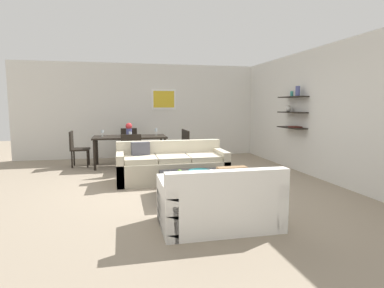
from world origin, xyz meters
The scene contains 20 objects.
ground_plane centered at (0.00, 0.00, 0.00)m, with size 18.00×18.00×0.00m, color gray.
back_wall_unit centered at (0.30, 3.53, 1.35)m, with size 8.40×0.09×2.70m.
right_wall_shelf_unit centered at (3.03, 0.60, 1.35)m, with size 0.34×8.20×2.70m.
sofa_beige centered at (0.00, 0.34, 0.29)m, with size 2.17×0.90×0.78m.
loveseat_white centered at (0.20, -2.21, 0.29)m, with size 1.45×0.90×0.78m.
coffee_table centered at (0.21, -0.92, 0.19)m, with size 1.11×1.05×0.38m.
decorative_bowl centered at (0.26, -0.95, 0.42)m, with size 0.39×0.39×0.08m.
candle_jar centered at (0.46, -0.90, 0.42)m, with size 0.06×0.06×0.07m, color silver.
apple_on_coffee_table centered at (-0.06, -0.85, 0.42)m, with size 0.08×0.08×0.08m, color #669E2D.
dining_table centered at (-0.77, 2.12, 0.68)m, with size 1.77×0.89×0.75m.
dining_chair_left_far centered at (-2.06, 2.32, 0.50)m, with size 0.44×0.44×0.88m.
dining_chair_right_far centered at (0.52, 2.32, 0.50)m, with size 0.44×0.44×0.88m.
dining_chair_head centered at (-0.77, 2.97, 0.50)m, with size 0.44×0.44×0.88m.
dining_chair_foot centered at (-0.77, 1.27, 0.50)m, with size 0.44×0.44×0.88m.
dining_chair_right_near centered at (0.52, 1.92, 0.50)m, with size 0.44×0.44×0.88m.
wine_glass_left_far centered at (-1.43, 2.23, 0.86)m, with size 0.07×0.07×0.16m.
wine_glass_foot centered at (-0.77, 1.73, 0.85)m, with size 0.07×0.07×0.14m.
wine_glass_head centered at (-0.77, 2.50, 0.86)m, with size 0.07×0.07×0.16m.
wine_glass_right_far centered at (-0.11, 2.23, 0.88)m, with size 0.06×0.06×0.18m.
centerpiece_vase centered at (-0.79, 2.16, 0.92)m, with size 0.16×0.16×0.33m.
Camera 1 is at (-0.97, -5.90, 1.51)m, focal length 29.83 mm.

